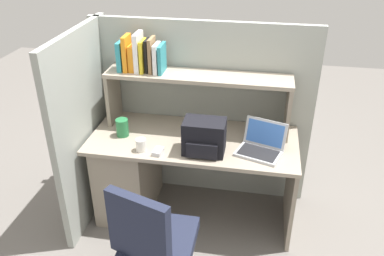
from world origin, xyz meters
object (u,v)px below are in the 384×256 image
laptop (261,146)px  office_chair (155,253)px  backpack (204,137)px  computer_mouse (158,151)px  paper_cup (141,145)px  snack_canister (122,128)px

laptop → office_chair: laptop is taller
backpack → office_chair: size_ratio=0.32×
computer_mouse → backpack: bearing=20.3°
paper_cup → office_chair: bearing=-67.8°
backpack → paper_cup: bearing=-171.8°
computer_mouse → office_chair: office_chair is taller
computer_mouse → office_chair: bearing=-72.1°
laptop → snack_canister: laptop is taller
backpack → paper_cup: (-0.46, -0.07, -0.07)m
snack_canister → office_chair: 1.04m
laptop → backpack: 0.42m
laptop → computer_mouse: laptop is taller
paper_cup → snack_canister: snack_canister is taller
backpack → computer_mouse: backpack is taller
backpack → computer_mouse: 0.35m
backpack → snack_canister: backpack is taller
paper_cup → snack_canister: (-0.21, 0.19, 0.02)m
backpack → computer_mouse: (-0.32, -0.08, -0.11)m
snack_canister → office_chair: bearing=-60.6°
paper_cup → backpack: bearing=8.2°
computer_mouse → snack_canister: 0.40m
computer_mouse → paper_cup: size_ratio=1.12×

